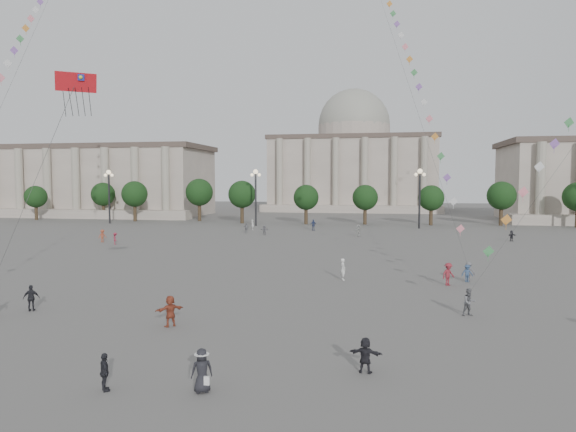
# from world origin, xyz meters

# --- Properties ---
(ground) EXTENTS (360.00, 360.00, 0.00)m
(ground) POSITION_xyz_m (0.00, 0.00, 0.00)
(ground) COLOR #575452
(ground) RESTS_ON ground
(hall_west) EXTENTS (84.00, 26.22, 17.20)m
(hall_west) POSITION_xyz_m (-75.00, 93.89, 8.43)
(hall_west) COLOR gray
(hall_west) RESTS_ON ground
(hall_central) EXTENTS (48.30, 34.30, 35.50)m
(hall_central) POSITION_xyz_m (0.00, 129.22, 14.23)
(hall_central) COLOR gray
(hall_central) RESTS_ON ground
(tree_row) EXTENTS (137.12, 5.12, 8.00)m
(tree_row) POSITION_xyz_m (0.00, 78.00, 5.39)
(tree_row) COLOR #35271A
(tree_row) RESTS_ON ground
(lamp_post_far_west) EXTENTS (2.00, 0.90, 10.65)m
(lamp_post_far_west) POSITION_xyz_m (-45.00, 70.00, 7.35)
(lamp_post_far_west) COLOR #262628
(lamp_post_far_west) RESTS_ON ground
(lamp_post_mid_west) EXTENTS (2.00, 0.90, 10.65)m
(lamp_post_mid_west) POSITION_xyz_m (-15.00, 70.00, 7.35)
(lamp_post_mid_west) COLOR #262628
(lamp_post_mid_west) RESTS_ON ground
(lamp_post_mid_east) EXTENTS (2.00, 0.90, 10.65)m
(lamp_post_mid_east) POSITION_xyz_m (15.00, 70.00, 7.35)
(lamp_post_mid_east) COLOR #262628
(lamp_post_mid_east) RESTS_ON ground
(person_crowd_0) EXTENTS (1.20, 0.92, 1.89)m
(person_crowd_0) POSITION_xyz_m (-3.12, 62.96, 0.95)
(person_crowd_0) COLOR navy
(person_crowd_0) RESTS_ON ground
(person_crowd_2) EXTENTS (1.19, 1.32, 1.77)m
(person_crowd_2) POSITION_xyz_m (-29.57, 40.82, 0.89)
(person_crowd_2) COLOR #A0462B
(person_crowd_2) RESTS_ON ground
(person_crowd_3) EXTENTS (1.52, 0.66, 1.59)m
(person_crowd_3) POSITION_xyz_m (7.73, -1.47, 0.79)
(person_crowd_3) COLOR #222227
(person_crowd_3) RESTS_ON ground
(person_crowd_4) EXTENTS (1.31, 1.71, 1.80)m
(person_crowd_4) POSITION_xyz_m (4.89, 54.83, 0.90)
(person_crowd_4) COLOR #B3B4AF
(person_crowd_4) RESTS_ON ground
(person_crowd_6) EXTENTS (1.20, 0.83, 1.70)m
(person_crowd_6) POSITION_xyz_m (15.63, 20.84, 0.85)
(person_crowd_6) COLOR #59595D
(person_crowd_6) RESTS_ON ground
(person_crowd_8) EXTENTS (1.36, 1.28, 1.85)m
(person_crowd_8) POSITION_xyz_m (13.75, 18.91, 0.92)
(person_crowd_8) COLOR maroon
(person_crowd_8) RESTS_ON ground
(person_crowd_9) EXTENTS (1.43, 1.19, 1.54)m
(person_crowd_9) POSITION_xyz_m (26.43, 52.35, 0.77)
(person_crowd_9) COLOR black
(person_crowd_9) RESTS_ON ground
(person_crowd_10) EXTENTS (0.77, 0.76, 1.79)m
(person_crowd_10) POSITION_xyz_m (-13.62, 62.08, 0.90)
(person_crowd_10) COLOR silver
(person_crowd_10) RESTS_ON ground
(person_crowd_12) EXTENTS (1.44, 0.59, 1.51)m
(person_crowd_12) POSITION_xyz_m (-9.70, 54.27, 0.76)
(person_crowd_12) COLOR slate
(person_crowd_12) RESTS_ON ground
(person_crowd_13) EXTENTS (0.67, 0.80, 1.86)m
(person_crowd_13) POSITION_xyz_m (5.18, 19.67, 0.93)
(person_crowd_13) COLOR white
(person_crowd_13) RESTS_ON ground
(person_crowd_16) EXTENTS (1.02, 0.55, 1.65)m
(person_crowd_16) POSITION_xyz_m (-13.26, 56.49, 0.82)
(person_crowd_16) COLOR slate
(person_crowd_16) RESTS_ON ground
(person_crowd_17) EXTENTS (1.09, 1.19, 1.60)m
(person_crowd_17) POSITION_xyz_m (-26.57, 38.86, 0.80)
(person_crowd_17) COLOR maroon
(person_crowd_17) RESTS_ON ground
(tourist_1) EXTENTS (0.89, 0.94, 1.57)m
(tourist_1) POSITION_xyz_m (-2.55, -5.38, 0.78)
(tourist_1) COLOR black
(tourist_1) RESTS_ON ground
(tourist_2) EXTENTS (1.60, 1.56, 1.83)m
(tourist_2) POSITION_xyz_m (-3.69, 3.79, 0.91)
(tourist_2) COLOR #9B422A
(tourist_2) RESTS_ON ground
(tourist_4) EXTENTS (1.09, 0.77, 1.71)m
(tourist_4) POSITION_xyz_m (-14.03, 5.50, 0.86)
(tourist_4) COLOR black
(tourist_4) RESTS_ON ground
(kite_flyer_1) EXTENTS (1.05, 0.72, 1.50)m
(kite_flyer_1) POSITION_xyz_m (15.51, 20.70, 0.75)
(kite_flyer_1) COLOR #324B71
(kite_flyer_1) RESTS_ON ground
(kite_flyer_2) EXTENTS (1.02, 0.91, 1.73)m
(kite_flyer_2) POSITION_xyz_m (13.85, 9.41, 0.86)
(kite_flyer_2) COLOR slate
(kite_flyer_2) RESTS_ON ground
(hat_person) EXTENTS (1.03, 0.92, 1.78)m
(hat_person) POSITION_xyz_m (1.35, -4.78, 0.92)
(hat_person) COLOR black
(hat_person) RESTS_ON ground
(dragon_kite) EXTENTS (4.42, 1.67, 14.17)m
(dragon_kite) POSITION_xyz_m (-8.87, 3.03, 13.30)
(dragon_kite) COLOR red
(dragon_kite) RESTS_ON ground
(kite_train_west) EXTENTS (18.27, 42.33, 61.47)m
(kite_train_west) POSITION_xyz_m (-27.13, 23.22, 23.14)
(kite_train_west) COLOR #3F3F3F
(kite_train_west) RESTS_ON ground
(kite_train_mid) EXTENTS (12.47, 37.84, 63.49)m
(kite_train_mid) POSITION_xyz_m (9.23, 40.84, 28.44)
(kite_train_mid) COLOR #3F3F3F
(kite_train_mid) RESTS_ON ground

